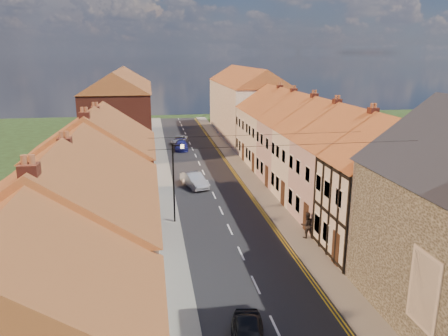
# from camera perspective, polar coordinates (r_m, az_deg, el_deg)

# --- Properties ---
(road) EXTENTS (7.00, 90.00, 0.02)m
(road) POSITION_cam_1_polar(r_m,az_deg,el_deg) (43.44, -2.07, -1.95)
(road) COLOR black
(road) RESTS_ON ground
(pavement_left) EXTENTS (1.80, 90.00, 0.12)m
(pavement_left) POSITION_cam_1_polar(r_m,az_deg,el_deg) (43.10, -7.88, -2.15)
(pavement_left) COLOR gray
(pavement_left) RESTS_ON ground
(pavement_right) EXTENTS (1.80, 90.00, 0.12)m
(pavement_right) POSITION_cam_1_polar(r_m,az_deg,el_deg) (44.19, 3.59, -1.61)
(pavement_right) COLOR gray
(pavement_right) RESTS_ON ground
(cottage_r_tudor) EXTENTS (8.30, 5.20, 9.00)m
(cottage_r_tudor) POSITION_cam_1_polar(r_m,az_deg,el_deg) (29.21, 20.99, -2.23)
(cottage_r_tudor) COLOR #B2A996
(cottage_r_tudor) RESTS_ON ground
(cottage_r_white_near) EXTENTS (8.30, 6.00, 9.00)m
(cottage_r_white_near) POSITION_cam_1_polar(r_m,az_deg,el_deg) (33.79, 16.48, 0.39)
(cottage_r_white_near) COLOR #A58682
(cottage_r_white_near) RESTS_ON ground
(cottage_r_cream_mid) EXTENTS (8.30, 5.20, 9.00)m
(cottage_r_cream_mid) POSITION_cam_1_polar(r_m,az_deg,el_deg) (38.57, 13.02, 2.38)
(cottage_r_cream_mid) COLOR #B2A996
(cottage_r_cream_mid) RESTS_ON ground
(cottage_r_pink) EXTENTS (8.30, 6.00, 9.00)m
(cottage_r_pink) POSITION_cam_1_polar(r_m,az_deg,el_deg) (43.50, 10.33, 3.90)
(cottage_r_pink) COLOR #A58682
(cottage_r_pink) RESTS_ON ground
(cottage_r_white_far) EXTENTS (8.30, 5.20, 9.00)m
(cottage_r_white_far) POSITION_cam_1_polar(r_m,az_deg,el_deg) (48.53, 8.19, 5.11)
(cottage_r_white_far) COLOR #B2A996
(cottage_r_white_far) RESTS_ON ground
(cottage_r_cream_far) EXTENTS (8.30, 6.00, 9.00)m
(cottage_r_cream_far) POSITION_cam_1_polar(r_m,az_deg,el_deg) (53.63, 6.44, 6.08)
(cottage_r_cream_far) COLOR #B2A996
(cottage_r_cream_far) RESTS_ON ground
(cottage_l_cream) EXTENTS (8.30, 6.30, 9.10)m
(cottage_l_cream) POSITION_cam_1_polar(r_m,az_deg,el_deg) (19.02, -20.92, -11.16)
(cottage_l_cream) COLOR #B2A996
(cottage_l_cream) RESTS_ON ground
(cottage_l_white) EXTENTS (8.30, 6.90, 8.80)m
(cottage_l_white) POSITION_cam_1_polar(r_m,az_deg,el_deg) (24.90, -18.16, -5.10)
(cottage_l_white) COLOR white
(cottage_l_white) RESTS_ON ground
(cottage_l_brick_mid) EXTENTS (8.30, 5.70, 9.10)m
(cottage_l_brick_mid) POSITION_cam_1_polar(r_m,az_deg,el_deg) (30.62, -16.60, -0.98)
(cottage_l_brick_mid) COLOR maroon
(cottage_l_brick_mid) RESTS_ON ground
(cottage_l_pink) EXTENTS (8.30, 6.30, 8.80)m
(cottage_l_pink) POSITION_cam_1_polar(r_m,az_deg,el_deg) (36.24, -15.55, 1.25)
(cottage_l_pink) COLOR #A58682
(cottage_l_pink) RESTS_ON ground
(block_right_far) EXTENTS (8.30, 24.20, 10.50)m
(block_right_far) POSITION_cam_1_polar(r_m,az_deg,el_deg) (68.24, 2.91, 8.71)
(block_right_far) COLOR #B2A996
(block_right_far) RESTS_ON ground
(block_left_far) EXTENTS (8.30, 24.20, 10.50)m
(block_left_far) POSITION_cam_1_polar(r_m,az_deg,el_deg) (61.80, -13.29, 7.70)
(block_left_far) COLOR maroon
(block_left_far) RESTS_ON ground
(lamppost) EXTENTS (0.88, 0.15, 6.00)m
(lamppost) POSITION_cam_1_polar(r_m,az_deg,el_deg) (32.55, -6.46, -1.32)
(lamppost) COLOR black
(lamppost) RESTS_ON pavement_left
(car_mid) EXTENTS (2.60, 4.42, 1.38)m
(car_mid) POSITION_cam_1_polar(r_m,az_deg,el_deg) (42.03, -3.91, -1.59)
(car_mid) COLOR #9D9EA4
(car_mid) RESTS_ON ground
(car_far) EXTENTS (1.93, 4.26, 1.21)m
(car_far) POSITION_cam_1_polar(r_m,az_deg,el_deg) (58.34, -5.59, 2.95)
(car_far) COLOR navy
(car_far) RESTS_ON ground
(car_distant) EXTENTS (2.97, 4.30, 1.09)m
(car_distant) POSITION_cam_1_polar(r_m,az_deg,el_deg) (62.53, -5.87, 3.69)
(car_distant) COLOR #9C9DA3
(car_distant) RESTS_ON ground
(pedestrian_right) EXTENTS (0.96, 0.78, 1.86)m
(pedestrian_right) POSITION_cam_1_polar(r_m,az_deg,el_deg) (30.86, 10.76, -7.30)
(pedestrian_right) COLOR black
(pedestrian_right) RESTS_ON pavement_right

